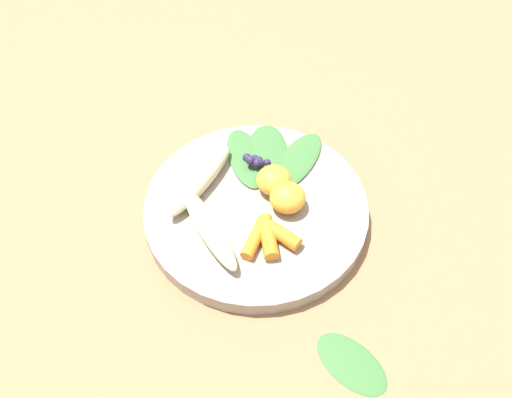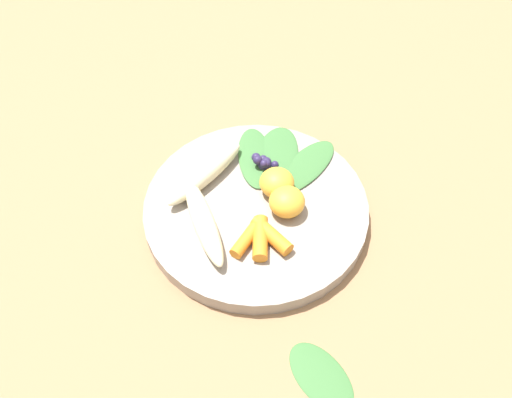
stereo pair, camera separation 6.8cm
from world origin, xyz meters
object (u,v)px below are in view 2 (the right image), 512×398
Objects in this scene: banana_peeled_right at (205,174)px; orange_segment_near at (277,183)px; banana_peeled_left at (204,222)px; kale_leaf_stray at (321,376)px; bowl at (256,209)px.

orange_segment_near reaches higher than banana_peeled_right.
banana_peeled_right is (-0.06, -0.05, 0.00)m from banana_peeled_left.
banana_peeled_left is at bearing -21.80° from orange_segment_near.
banana_peeled_left is at bearing -179.71° from kale_leaf_stray.
banana_peeled_left and banana_peeled_right have the same top height.
bowl is at bearing 161.24° from kale_leaf_stray.
kale_leaf_stray is at bearing 45.06° from orange_segment_near.
kale_leaf_stray is (0.07, 0.21, -0.03)m from banana_peeled_left.
orange_segment_near is (-0.10, 0.04, 0.00)m from banana_peeled_left.
banana_peeled_left reaches higher than bowl.
kale_leaf_stray is (0.13, 0.26, -0.03)m from banana_peeled_right.
banana_peeled_left is 3.02× the size of orange_segment_near.
banana_peeled_left is 1.00× the size of banana_peeled_right.
banana_peeled_right is 3.02× the size of orange_segment_near.
bowl is 3.26× the size of kale_leaf_stray.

